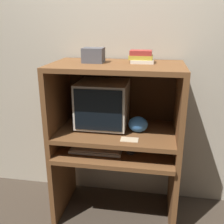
% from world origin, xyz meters
% --- Properties ---
extents(wall_back, '(6.00, 0.06, 2.60)m').
position_xyz_m(wall_back, '(0.00, 0.65, 1.30)').
color(wall_back, '#B2A893').
rests_on(wall_back, ground_plane).
extents(desk_base, '(1.03, 0.62, 0.66)m').
position_xyz_m(desk_base, '(0.00, 0.26, 0.43)').
color(desk_base, brown).
rests_on(desk_base, ground_plane).
extents(desk_monitor_shelf, '(1.03, 0.59, 0.16)m').
position_xyz_m(desk_monitor_shelf, '(0.00, 0.29, 0.78)').
color(desk_monitor_shelf, brown).
rests_on(desk_monitor_shelf, desk_base).
extents(hutch_upper, '(1.03, 0.59, 0.55)m').
position_xyz_m(hutch_upper, '(0.00, 0.33, 1.19)').
color(hutch_upper, brown).
rests_on(hutch_upper, desk_monitor_shelf).
extents(crt_monitor, '(0.41, 0.39, 0.39)m').
position_xyz_m(crt_monitor, '(-0.13, 0.36, 1.02)').
color(crt_monitor, beige).
rests_on(crt_monitor, desk_monitor_shelf).
extents(keyboard, '(0.43, 0.14, 0.03)m').
position_xyz_m(keyboard, '(-0.15, 0.18, 0.67)').
color(keyboard, beige).
rests_on(keyboard, desk_base).
extents(mouse, '(0.06, 0.04, 0.03)m').
position_xyz_m(mouse, '(0.13, 0.18, 0.67)').
color(mouse, '#28282B').
rests_on(mouse, desk_base).
extents(snack_bag, '(0.16, 0.12, 0.13)m').
position_xyz_m(snack_bag, '(0.18, 0.28, 0.88)').
color(snack_bag, '#336BB7').
rests_on(snack_bag, desk_monitor_shelf).
extents(book_stack, '(0.19, 0.14, 0.10)m').
position_xyz_m(book_stack, '(0.18, 0.36, 1.42)').
color(book_stack, beige).
rests_on(book_stack, hutch_upper).
extents(paper_card, '(0.13, 0.09, 0.00)m').
position_xyz_m(paper_card, '(0.13, 0.12, 0.82)').
color(paper_card, '#CCB28C').
rests_on(paper_card, desk_monitor_shelf).
extents(storage_box, '(0.16, 0.14, 0.11)m').
position_xyz_m(storage_box, '(-0.19, 0.32, 1.42)').
color(storage_box, '#4C4C51').
rests_on(storage_box, hutch_upper).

